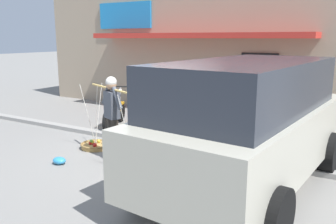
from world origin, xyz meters
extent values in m
plane|color=gray|center=(0.00, 0.00, 0.00)|extent=(90.00, 90.00, 0.00)
cube|color=gray|center=(0.00, 0.70, 0.05)|extent=(20.00, 0.24, 0.10)
cylinder|color=#2D2823|center=(-0.56, -0.48, 0.43)|extent=(0.15, 0.15, 0.86)
cylinder|color=#2D2823|center=(-0.40, -0.56, 0.43)|extent=(0.15, 0.15, 0.86)
cube|color=#474C56|center=(-0.48, -0.52, 1.13)|extent=(0.39, 0.32, 0.54)
sphere|color=tan|center=(-0.48, -0.52, 1.53)|extent=(0.21, 0.21, 0.21)
sphere|color=silver|center=(-0.48, -0.52, 1.58)|extent=(0.22, 0.22, 0.22)
cylinder|color=#474C56|center=(-0.70, -0.42, 1.30)|extent=(0.34, 0.22, 0.43)
cylinder|color=#474C56|center=(-0.26, -0.62, 1.30)|extent=(0.34, 0.22, 0.43)
cylinder|color=tan|center=(-0.48, -0.52, 1.45)|extent=(1.64, 0.77, 0.04)
cylinder|color=#B2894C|center=(-1.29, -0.15, 0.04)|extent=(0.63, 0.63, 0.09)
torus|color=olive|center=(-1.29, -0.15, 0.10)|extent=(0.68, 0.68, 0.05)
sphere|color=#B4211C|center=(-1.37, -0.23, 0.13)|extent=(0.08, 0.08, 0.08)
sphere|color=red|center=(-1.16, -0.32, 0.14)|extent=(0.09, 0.09, 0.09)
sphere|color=gold|center=(-1.36, -0.18, 0.14)|extent=(0.09, 0.09, 0.09)
sphere|color=gold|center=(-1.30, -0.03, 0.13)|extent=(0.08, 0.08, 0.08)
sphere|color=#72B143|center=(-1.34, -0.23, 0.17)|extent=(0.08, 0.08, 0.08)
sphere|color=#6DA840|center=(-1.15, -0.02, 0.18)|extent=(0.08, 0.08, 0.08)
cylinder|color=silver|center=(-1.29, -0.01, 0.77)|extent=(0.01, 0.30, 1.36)
cylinder|color=silver|center=(-1.42, -0.22, 0.77)|extent=(0.26, 0.16, 1.36)
cylinder|color=silver|center=(-1.16, -0.22, 0.77)|extent=(0.26, 0.16, 1.36)
cylinder|color=#B2894C|center=(0.33, -0.89, 0.04)|extent=(0.63, 0.63, 0.09)
torus|color=olive|center=(0.33, -0.89, 0.10)|extent=(0.68, 0.68, 0.05)
sphere|color=#71AE42|center=(0.30, -0.91, 0.14)|extent=(0.10, 0.10, 0.10)
sphere|color=#AD201B|center=(0.28, -0.76, 0.14)|extent=(0.10, 0.10, 0.10)
sphere|color=#AE201B|center=(0.31, -1.03, 0.13)|extent=(0.08, 0.08, 0.08)
sphere|color=red|center=(0.34, -0.87, 0.14)|extent=(0.10, 0.10, 0.10)
cylinder|color=silver|center=(0.33, -0.74, 0.77)|extent=(0.01, 0.30, 1.36)
cylinder|color=silver|center=(0.21, -0.96, 0.77)|extent=(0.26, 0.16, 1.36)
cylinder|color=silver|center=(0.46, -0.96, 0.77)|extent=(0.26, 0.16, 1.36)
cylinder|color=black|center=(-2.39, 2.19, 0.29)|extent=(0.29, 0.57, 0.58)
cylinder|color=black|center=(-1.94, 1.03, 0.29)|extent=(0.29, 0.57, 0.58)
cube|color=orange|center=(-2.39, 2.19, 0.55)|extent=(0.23, 0.31, 0.06)
cube|color=orange|center=(-2.13, 1.52, 0.51)|extent=(0.51, 0.91, 0.24)
cube|color=black|center=(-2.06, 1.35, 0.75)|extent=(0.41, 0.60, 0.12)
cylinder|color=slate|center=(-2.35, 2.10, 0.68)|extent=(0.16, 0.30, 0.76)
cylinder|color=black|center=(-2.32, 2.02, 1.07)|extent=(0.52, 0.23, 0.04)
sphere|color=silver|center=(-2.38, 2.17, 0.93)|extent=(0.11, 0.11, 0.11)
cylinder|color=black|center=(-1.15, 2.06, 0.29)|extent=(0.21, 0.58, 0.58)
cylinder|color=black|center=(-0.87, 0.85, 0.29)|extent=(0.21, 0.58, 0.58)
cube|color=orange|center=(-1.15, 2.06, 0.55)|extent=(0.20, 0.30, 0.06)
cube|color=orange|center=(-0.99, 1.35, 0.51)|extent=(0.40, 0.92, 0.24)
cube|color=black|center=(-0.94, 1.18, 0.75)|extent=(0.34, 0.60, 0.12)
cylinder|color=slate|center=(-1.13, 1.96, 0.68)|extent=(0.13, 0.30, 0.76)
cylinder|color=black|center=(-1.11, 1.88, 1.07)|extent=(0.53, 0.16, 0.04)
sphere|color=silver|center=(-1.15, 2.04, 0.93)|extent=(0.11, 0.11, 0.11)
cylinder|color=black|center=(0.13, 2.56, 0.29)|extent=(0.14, 0.59, 0.58)
cylinder|color=black|center=(0.26, 1.33, 0.29)|extent=(0.14, 0.59, 0.58)
cube|color=orange|center=(0.13, 2.56, 0.55)|extent=(0.17, 0.29, 0.06)
cube|color=orange|center=(0.21, 1.84, 0.51)|extent=(0.30, 0.92, 0.24)
cube|color=black|center=(0.23, 1.66, 0.75)|extent=(0.28, 0.58, 0.12)
cylinder|color=slate|center=(0.14, 2.46, 0.68)|extent=(0.09, 0.30, 0.76)
cylinder|color=black|center=(0.15, 2.38, 1.07)|extent=(0.54, 0.09, 0.04)
sphere|color=silver|center=(0.13, 2.54, 0.93)|extent=(0.11, 0.11, 0.11)
cylinder|color=black|center=(1.16, 2.11, 0.29)|extent=(0.17, 0.59, 0.58)
cylinder|color=black|center=(1.34, 0.89, 0.29)|extent=(0.17, 0.59, 0.58)
cube|color=#19663D|center=(1.16, 2.11, 0.55)|extent=(0.18, 0.30, 0.06)
cube|color=#19663D|center=(1.27, 1.40, 0.51)|extent=(0.33, 0.92, 0.24)
cube|color=black|center=(1.29, 1.22, 0.75)|extent=(0.30, 0.59, 0.12)
cylinder|color=slate|center=(1.17, 2.01, 0.68)|extent=(0.10, 0.30, 0.76)
cylinder|color=black|center=(1.19, 1.94, 1.07)|extent=(0.54, 0.12, 0.04)
sphere|color=silver|center=(1.16, 2.09, 0.93)|extent=(0.11, 0.11, 0.11)
cube|color=beige|center=(2.33, -0.46, 0.86)|extent=(2.32, 4.85, 0.96)
cube|color=#282D38|center=(2.32, -0.61, 1.72)|extent=(2.04, 3.81, 0.76)
cube|color=black|center=(2.55, 1.94, 0.68)|extent=(1.62, 0.25, 0.44)
cylinder|color=black|center=(1.52, 1.08, 0.38)|extent=(0.33, 0.78, 0.76)
cylinder|color=black|center=(3.41, 0.90, 0.38)|extent=(0.33, 0.78, 0.76)
cylinder|color=black|center=(1.25, -1.82, 0.38)|extent=(0.33, 0.78, 0.76)
cylinder|color=black|center=(3.14, -2.00, 0.38)|extent=(0.33, 0.78, 0.76)
cube|color=silver|center=(2.55, 1.90, 0.50)|extent=(0.44, 0.06, 0.12)
cube|color=tan|center=(-0.95, 7.00, 2.10)|extent=(13.00, 5.00, 4.20)
cube|color=red|center=(-0.95, 4.00, 2.50)|extent=(7.15, 1.00, 0.16)
cube|color=#1E84D1|center=(-3.87, 4.45, 3.20)|extent=(2.20, 0.08, 0.90)
cube|color=black|center=(1.00, 4.48, 1.00)|extent=(1.10, 0.06, 2.00)
ellipsoid|color=#3393D1|center=(-1.21, -1.29, 0.07)|extent=(0.28, 0.22, 0.14)
cube|color=olive|center=(1.07, 2.46, 0.16)|extent=(0.44, 0.36, 0.32)
camera|label=1|loc=(3.98, -5.90, 2.45)|focal=37.81mm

